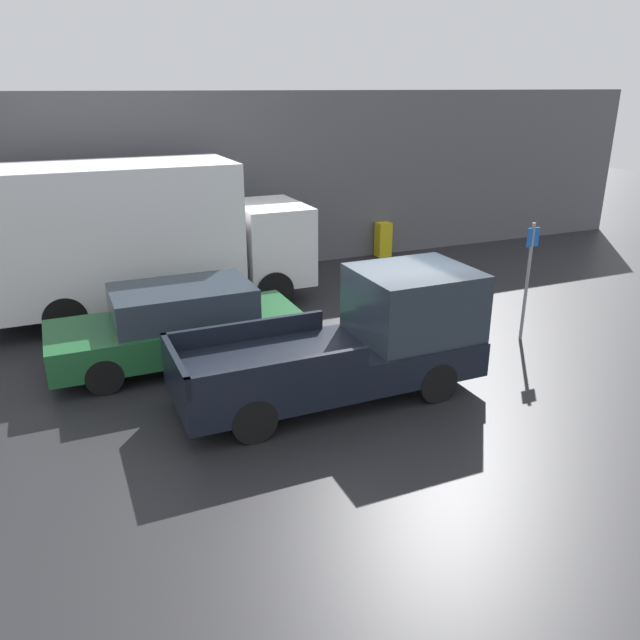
# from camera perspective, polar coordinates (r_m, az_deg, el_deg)

# --- Properties ---
(ground_plane) EXTENTS (60.00, 60.00, 0.00)m
(ground_plane) POSITION_cam_1_polar(r_m,az_deg,el_deg) (12.48, 5.37, -4.24)
(ground_plane) COLOR #232326
(building_wall) EXTENTS (28.00, 0.15, 5.11)m
(building_wall) POSITION_cam_1_polar(r_m,az_deg,el_deg) (18.76, -6.17, 12.32)
(building_wall) COLOR #56565B
(building_wall) RESTS_ON ground
(pickup_truck) EXTENTS (5.41, 1.99, 2.18)m
(pickup_truck) POSITION_cam_1_polar(r_m,az_deg,el_deg) (11.08, 3.66, -1.88)
(pickup_truck) COLOR black
(pickup_truck) RESTS_ON ground
(car) EXTENTS (4.89, 1.97, 1.57)m
(car) POSITION_cam_1_polar(r_m,az_deg,el_deg) (12.68, -12.75, -0.37)
(car) COLOR #1E592D
(car) RESTS_ON ground
(delivery_truck) EXTENTS (7.77, 2.58, 3.58)m
(delivery_truck) POSITION_cam_1_polar(r_m,az_deg,el_deg) (15.58, -16.55, 7.44)
(delivery_truck) COLOR white
(delivery_truck) RESTS_ON ground
(parking_sign) EXTENTS (0.30, 0.07, 2.59)m
(parking_sign) POSITION_cam_1_polar(r_m,az_deg,el_deg) (13.97, 18.48, 3.85)
(parking_sign) COLOR gray
(parking_sign) RESTS_ON ground
(newspaper_box) EXTENTS (0.45, 0.40, 1.11)m
(newspaper_box) POSITION_cam_1_polar(r_m,az_deg,el_deg) (20.51, 5.80, 7.34)
(newspaper_box) COLOR gold
(newspaper_box) RESTS_ON ground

